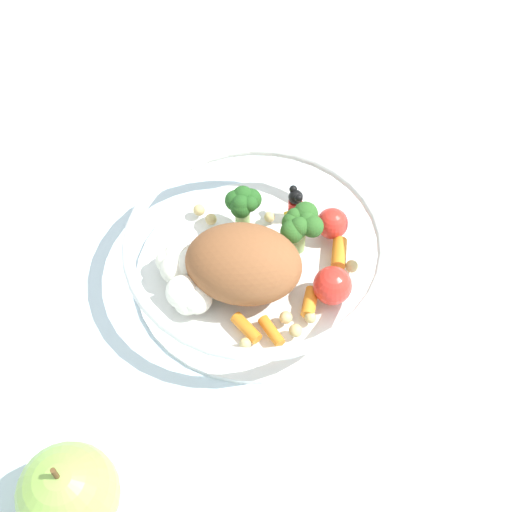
% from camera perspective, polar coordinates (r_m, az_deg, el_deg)
% --- Properties ---
extents(ground_plane, '(2.40, 2.40, 0.00)m').
position_cam_1_polar(ground_plane, '(0.64, -1.70, -1.35)').
color(ground_plane, silver).
extents(food_container, '(0.22, 0.22, 0.07)m').
position_cam_1_polar(food_container, '(0.61, -0.44, -0.16)').
color(food_container, white).
rests_on(food_container, ground_plane).
extents(loose_apple, '(0.07, 0.07, 0.08)m').
position_cam_1_polar(loose_apple, '(0.53, -14.70, -17.86)').
color(loose_apple, '#8CB74C').
rests_on(loose_apple, ground_plane).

